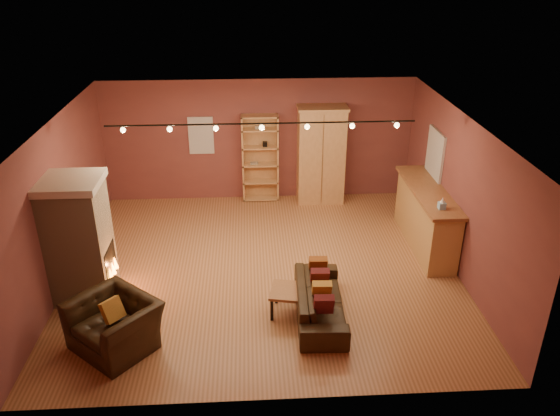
{
  "coord_description": "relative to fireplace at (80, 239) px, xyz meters",
  "views": [
    {
      "loc": [
        -0.21,
        -8.63,
        5.39
      ],
      "look_at": [
        0.31,
        0.2,
        1.14
      ],
      "focal_mm": 35.0,
      "sensor_mm": 36.0,
      "label": 1
    }
  ],
  "objects": [
    {
      "name": "back_wall",
      "position": [
        3.04,
        3.85,
        0.34
      ],
      "size": [
        7.0,
        0.02,
        2.8
      ],
      "primitive_type": "cube",
      "color": "brown",
      "rests_on": "floor"
    },
    {
      "name": "bookcase",
      "position": [
        3.07,
        3.74,
        -0.02
      ],
      "size": [
        0.83,
        0.32,
        2.04
      ],
      "color": "tan",
      "rests_on": "floor"
    },
    {
      "name": "track_rail",
      "position": [
        3.04,
        0.8,
        1.62
      ],
      "size": [
        5.2,
        0.09,
        0.13
      ],
      "color": "black",
      "rests_on": "ceiling"
    },
    {
      "name": "loveseat",
      "position": [
        3.89,
        -0.86,
        -0.68
      ],
      "size": [
        0.63,
        1.92,
        0.78
      ],
      "rotation": [
        0.0,
        0.0,
        1.53
      ],
      "color": "black",
      "rests_on": "floor"
    },
    {
      "name": "ceiling",
      "position": [
        3.04,
        0.6,
        1.74
      ],
      "size": [
        7.0,
        7.0,
        0.0
      ],
      "primitive_type": "plane",
      "rotation": [
        3.14,
        0.0,
        0.0
      ],
      "color": "brown",
      "rests_on": "back_wall"
    },
    {
      "name": "coffee_table",
      "position": [
        3.4,
        -0.76,
        -0.69
      ],
      "size": [
        0.67,
        0.67,
        0.43
      ],
      "rotation": [
        0.0,
        0.0,
        -0.2
      ],
      "color": "#9A5F38",
      "rests_on": "floor"
    },
    {
      "name": "armoire",
      "position": [
        4.44,
        3.56,
        0.07
      ],
      "size": [
        1.11,
        0.63,
        2.25
      ],
      "color": "tan",
      "rests_on": "floor"
    },
    {
      "name": "tissue_box",
      "position": [
        6.19,
        0.47,
        0.24
      ],
      "size": [
        0.13,
        0.13,
        0.23
      ],
      "rotation": [
        0.0,
        0.0,
        0.03
      ],
      "color": "#83AFD1",
      "rests_on": "bar_counter"
    },
    {
      "name": "right_window",
      "position": [
        6.51,
        2.0,
        0.59
      ],
      "size": [
        0.05,
        0.9,
        1.0
      ],
      "primitive_type": "cube",
      "color": "beige",
      "rests_on": "right_wall"
    },
    {
      "name": "bar_counter",
      "position": [
        6.24,
        1.32,
        -0.45
      ],
      "size": [
        0.67,
        2.52,
        1.21
      ],
      "color": "tan",
      "rests_on": "floor"
    },
    {
      "name": "back_window",
      "position": [
        1.74,
        3.83,
        0.49
      ],
      "size": [
        0.56,
        0.04,
        0.86
      ],
      "primitive_type": "cube",
      "color": "beige",
      "rests_on": "back_wall"
    },
    {
      "name": "floor",
      "position": [
        3.04,
        0.6,
        -1.06
      ],
      "size": [
        7.0,
        7.0,
        0.0
      ],
      "primitive_type": "plane",
      "color": "brown",
      "rests_on": "ground"
    },
    {
      "name": "fireplace",
      "position": [
        0.0,
        0.0,
        0.0
      ],
      "size": [
        1.01,
        0.98,
        2.12
      ],
      "color": "tan",
      "rests_on": "floor"
    },
    {
      "name": "left_wall",
      "position": [
        -0.46,
        0.6,
        0.34
      ],
      "size": [
        0.02,
        6.5,
        2.8
      ],
      "primitive_type": "cube",
      "color": "brown",
      "rests_on": "floor"
    },
    {
      "name": "right_wall",
      "position": [
        6.54,
        0.6,
        0.34
      ],
      "size": [
        0.02,
        6.5,
        2.8
      ],
      "primitive_type": "cube",
      "color": "brown",
      "rests_on": "floor"
    },
    {
      "name": "armchair",
      "position": [
        0.79,
        -1.43,
        -0.54
      ],
      "size": [
        1.39,
        1.35,
        1.03
      ],
      "rotation": [
        0.0,
        0.0,
        -0.72
      ],
      "color": "black",
      "rests_on": "floor"
    }
  ]
}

